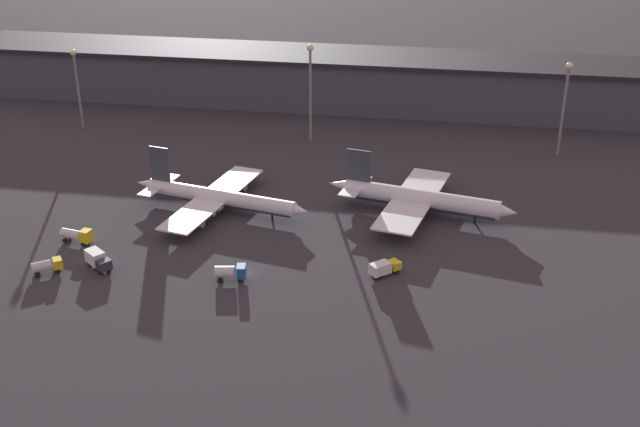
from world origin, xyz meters
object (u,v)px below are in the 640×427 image
airplane_0 (218,197)px  service_vehicle_2 (231,272)px  airplane_1 (419,199)px  service_vehicle_1 (77,235)px  service_vehicle_3 (384,268)px  service_vehicle_4 (98,259)px  service_vehicle_0 (47,266)px

airplane_0 → service_vehicle_2: (10.87, -29.39, -1.31)m
service_vehicle_2 → airplane_1: bearing=36.4°
airplane_1 → service_vehicle_1: (-68.03, -25.33, -1.84)m
service_vehicle_1 → service_vehicle_3: 63.26m
service_vehicle_4 → service_vehicle_2: bearing=37.7°
airplane_0 → service_vehicle_2: bearing=-58.0°
service_vehicle_3 → service_vehicle_4: (-54.66, -6.39, 0.24)m
service_vehicle_2 → service_vehicle_3: (28.18, 6.68, -0.14)m
service_vehicle_1 → airplane_1: bearing=31.5°
service_vehicle_2 → service_vehicle_1: bearing=154.8°
service_vehicle_1 → service_vehicle_4: bearing=-35.9°
airplane_1 → service_vehicle_3: airplane_1 is taller
service_vehicle_1 → service_vehicle_4: (8.54, -9.17, 0.12)m
service_vehicle_0 → service_vehicle_2: (35.22, 3.29, 0.14)m
service_vehicle_0 → airplane_1: bearing=-7.1°
airplane_0 → service_vehicle_4: (-15.61, -29.10, -1.20)m
service_vehicle_0 → service_vehicle_2: 35.37m
service_vehicle_0 → service_vehicle_3: bearing=-27.4°
airplane_1 → service_vehicle_4: size_ratio=6.42×
airplane_0 → service_vehicle_1: airplane_0 is taller
service_vehicle_3 → service_vehicle_1: bearing=134.8°
airplane_0 → service_vehicle_0: 40.78m
service_vehicle_3 → service_vehicle_0: bearing=146.2°
service_vehicle_3 → airplane_0: bearing=107.1°
airplane_0 → service_vehicle_4: airplane_0 is taller
airplane_1 → service_vehicle_3: size_ratio=6.88×
service_vehicle_0 → service_vehicle_2: size_ratio=0.95×
airplane_1 → service_vehicle_0: airplane_1 is taller
service_vehicle_1 → service_vehicle_0: bearing=-79.8°
service_vehicle_2 → service_vehicle_4: bearing=169.2°
airplane_0 → airplane_1: size_ratio=0.99×
service_vehicle_1 → airplane_0: bearing=50.6°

